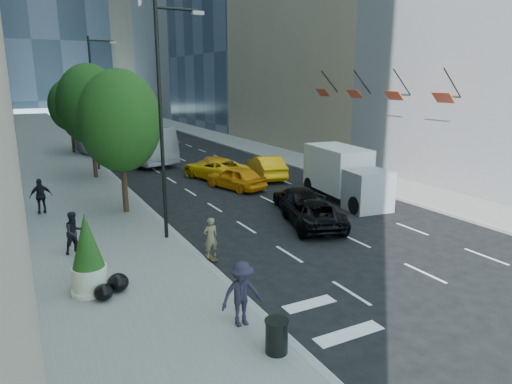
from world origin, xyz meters
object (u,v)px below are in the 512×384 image
box_truck (345,174)px  trash_can (277,337)px  planter_shrub (88,256)px  city_bus (122,140)px  black_sedan_lincoln (313,212)px  skateboarder (211,240)px  black_sedan_mercedes (298,200)px

box_truck → trash_can: size_ratio=7.58×
planter_shrub → city_bus: bearing=75.8°
city_bus → box_truck: size_ratio=1.92×
black_sedan_lincoln → trash_can: black_sedan_lincoln is taller
city_bus → black_sedan_lincoln: bearing=-97.2°
trash_can → city_bus: bearing=84.9°
skateboarder → planter_shrub: (-4.75, -1.06, 0.62)m
black_sedan_lincoln → planter_shrub: 11.22m
skateboarder → city_bus: 25.06m
trash_can → box_truck: bearing=45.8°
black_sedan_lincoln → black_sedan_mercedes: black_sedan_mercedes is taller
planter_shrub → skateboarder: bearing=12.6°
skateboarder → trash_can: (-1.00, -6.93, -0.24)m
skateboarder → black_sedan_lincoln: 6.34m
black_sedan_lincoln → trash_can: bearing=68.9°
box_truck → skateboarder: bearing=-148.3°
black_sedan_lincoln → skateboarder: bearing=34.0°
skateboarder → planter_shrub: 4.91m
box_truck → trash_can: box_truck is taller
skateboarder → box_truck: bearing=-156.8°
black_sedan_lincoln → city_bus: city_bus is taller
box_truck → trash_can: bearing=-127.8°
trash_can → black_sedan_mercedes: bearing=54.8°
skateboarder → city_bus: city_bus is taller
black_sedan_lincoln → planter_shrub: size_ratio=1.83×
black_sedan_lincoln → box_truck: bearing=-125.5°
box_truck → planter_shrub: (-15.38, -6.08, -0.12)m
black_sedan_mercedes → black_sedan_lincoln: bearing=90.5°
trash_can → planter_shrub: 7.02m
trash_can → planter_shrub: size_ratio=0.32×
box_truck → black_sedan_mercedes: bearing=-160.2°
trash_can → planter_shrub: bearing=122.6°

